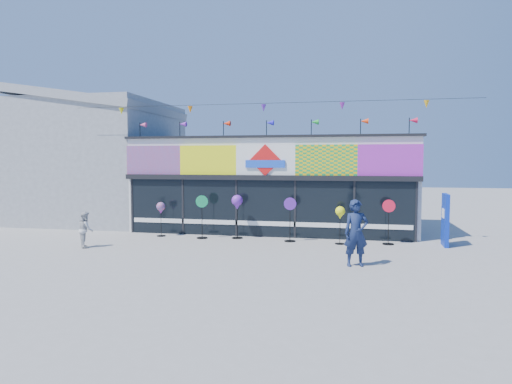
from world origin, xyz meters
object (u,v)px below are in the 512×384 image
(blue_sign, at_px, (445,220))
(spinner_1, at_px, (202,216))
(spinner_0, at_px, (161,209))
(spinner_3, at_px, (290,218))
(spinner_4, at_px, (340,214))
(child, at_px, (86,229))
(adult_man, at_px, (356,233))
(spinner_5, at_px, (389,221))
(spinner_2, at_px, (237,204))

(blue_sign, relative_size, spinner_1, 1.11)
(blue_sign, bearing_deg, spinner_0, -177.13)
(spinner_3, xyz_separation_m, spinner_4, (1.88, -0.17, 0.24))
(spinner_3, bearing_deg, spinner_0, 178.37)
(child, bearing_deg, adult_man, -133.97)
(spinner_0, xyz_separation_m, spinner_3, (5.30, -0.15, -0.23))
(blue_sign, xyz_separation_m, spinner_5, (-1.98, -0.13, -0.07))
(spinner_3, xyz_separation_m, adult_man, (2.41, -3.63, 0.09))
(spinner_5, height_order, child, spinner_5)
(spinner_3, bearing_deg, child, -159.70)
(spinner_3, relative_size, spinner_4, 1.20)
(spinner_1, relative_size, spinner_2, 0.99)
(spinner_0, relative_size, spinner_1, 0.82)
(spinner_3, bearing_deg, spinner_5, 1.92)
(spinner_2, relative_size, spinner_5, 1.04)
(spinner_3, xyz_separation_m, child, (-6.99, -2.59, -0.25))
(spinner_4, bearing_deg, blue_sign, 6.47)
(spinner_4, relative_size, adult_man, 0.72)
(spinner_1, distance_m, adult_man, 6.95)
(spinner_3, relative_size, adult_man, 0.86)
(spinner_0, bearing_deg, spinner_1, -4.33)
(spinner_0, relative_size, spinner_2, 0.81)
(spinner_3, distance_m, child, 7.45)
(blue_sign, height_order, spinner_2, blue_sign)
(spinner_3, xyz_separation_m, spinner_5, (3.63, 0.12, -0.01))
(child, bearing_deg, spinner_2, -96.95)
(spinner_1, relative_size, spinner_3, 1.02)
(adult_man, bearing_deg, spinner_0, 139.30)
(spinner_0, height_order, spinner_2, spinner_2)
(spinner_4, bearing_deg, child, -164.78)
(adult_man, bearing_deg, child, 159.08)
(spinner_1, distance_m, spinner_2, 1.48)
(spinner_0, xyz_separation_m, child, (-1.68, -2.74, -0.48))
(spinner_3, relative_size, spinner_5, 1.01)
(spinner_4, distance_m, child, 9.20)
(spinner_0, relative_size, spinner_5, 0.84)
(spinner_5, distance_m, child, 10.96)
(spinner_5, bearing_deg, blue_sign, 3.69)
(spinner_0, relative_size, spinner_3, 0.83)
(blue_sign, distance_m, adult_man, 5.03)
(spinner_5, xyz_separation_m, adult_man, (-1.22, -3.76, 0.10))
(spinner_4, bearing_deg, adult_man, -81.32)
(spinner_3, height_order, spinner_4, spinner_3)
(blue_sign, relative_size, adult_man, 0.97)
(child, bearing_deg, spinner_3, -107.30)
(spinner_5, bearing_deg, spinner_4, -170.43)
(blue_sign, distance_m, spinner_2, 7.76)
(spinner_2, relative_size, spinner_4, 1.23)
(spinner_0, bearing_deg, blue_sign, 0.52)
(blue_sign, height_order, spinner_3, blue_sign)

